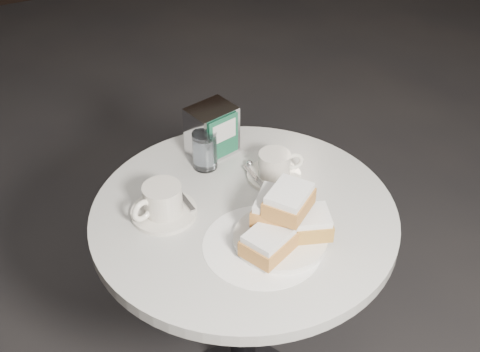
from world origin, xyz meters
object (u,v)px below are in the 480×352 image
cafe_table (244,271)px  napkin_dispenser (212,131)px  water_glass_right (208,136)px  beignet_plate (284,224)px  coffee_cup_right (275,167)px  water_glass_left (205,151)px  coffee_cup_left (162,203)px

cafe_table → napkin_dispenser: (0.03, 0.24, 0.26)m
cafe_table → water_glass_right: bearing=84.8°
beignet_plate → water_glass_right: 0.37m
coffee_cup_right → water_glass_left: (-0.13, 0.11, 0.02)m
coffee_cup_right → water_glass_right: water_glass_right is taller
coffee_cup_right → napkin_dispenser: size_ratio=1.23×
cafe_table → coffee_cup_right: size_ratio=4.65×
water_glass_right → cafe_table: bearing=-95.2°
water_glass_right → coffee_cup_right: bearing=-58.9°
cafe_table → coffee_cup_left: 0.29m
coffee_cup_left → water_glass_left: bearing=19.4°
water_glass_right → coffee_cup_left: bearing=-137.5°
cafe_table → beignet_plate: beignet_plate is taller
beignet_plate → coffee_cup_left: (-0.20, 0.19, -0.01)m
coffee_cup_right → water_glass_right: size_ratio=1.62×
coffee_cup_left → water_glass_right: size_ratio=1.91×
coffee_cup_left → water_glass_left: 0.20m
cafe_table → napkin_dispenser: napkin_dispenser is taller
napkin_dispenser → water_glass_right: bearing=136.0°
beignet_plate → water_glass_right: size_ratio=2.28×
cafe_table → beignet_plate: bearing=-76.6°
beignet_plate → napkin_dispenser: size_ratio=1.74×
cafe_table → napkin_dispenser: size_ratio=5.71×
beignet_plate → water_glass_right: bearing=91.1°
beignet_plate → cafe_table: bearing=103.4°
water_glass_left → water_glass_right: 0.06m
beignet_plate → water_glass_right: beignet_plate is taller
cafe_table → coffee_cup_left: size_ratio=3.93×
coffee_cup_left → water_glass_left: water_glass_left is taller
water_glass_right → napkin_dispenser: size_ratio=0.76×
water_glass_left → beignet_plate: bearing=-82.8°
beignet_plate → coffee_cup_right: size_ratio=1.41×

